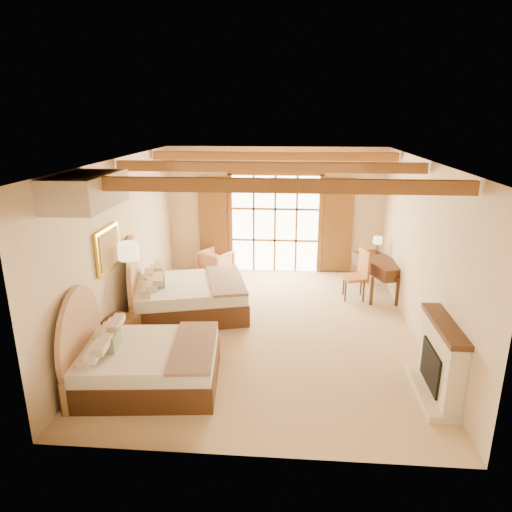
# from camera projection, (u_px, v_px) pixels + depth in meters

# --- Properties ---
(floor) EXTENTS (7.00, 7.00, 0.00)m
(floor) POSITION_uv_depth(u_px,v_px,m) (267.00, 328.00, 8.84)
(floor) COLOR #D1B38D
(floor) RESTS_ON ground
(wall_back) EXTENTS (5.50, 0.00, 5.50)m
(wall_back) POSITION_uv_depth(u_px,v_px,m) (275.00, 210.00, 11.70)
(wall_back) COLOR beige
(wall_back) RESTS_ON ground
(wall_left) EXTENTS (0.00, 7.00, 7.00)m
(wall_left) POSITION_uv_depth(u_px,v_px,m) (122.00, 245.00, 8.57)
(wall_left) COLOR beige
(wall_left) RESTS_ON ground
(wall_right) EXTENTS (0.00, 7.00, 7.00)m
(wall_right) POSITION_uv_depth(u_px,v_px,m) (421.00, 252.00, 8.16)
(wall_right) COLOR beige
(wall_right) RESTS_ON ground
(ceiling) EXTENTS (7.00, 7.00, 0.00)m
(ceiling) POSITION_uv_depth(u_px,v_px,m) (269.00, 160.00, 7.89)
(ceiling) COLOR #B97232
(ceiling) RESTS_ON ground
(ceiling_beams) EXTENTS (5.39, 4.60, 0.18)m
(ceiling_beams) POSITION_uv_depth(u_px,v_px,m) (269.00, 167.00, 7.93)
(ceiling_beams) COLOR #9B6935
(ceiling_beams) RESTS_ON ceiling
(french_doors) EXTENTS (3.95, 0.08, 2.60)m
(french_doors) POSITION_uv_depth(u_px,v_px,m) (275.00, 224.00, 11.74)
(french_doors) COLOR white
(french_doors) RESTS_ON ground
(fireplace) EXTENTS (0.46, 1.40, 1.16)m
(fireplace) POSITION_uv_depth(u_px,v_px,m) (439.00, 363.00, 6.59)
(fireplace) COLOR beige
(fireplace) RESTS_ON ground
(painting) EXTENTS (0.06, 0.95, 0.75)m
(painting) POSITION_uv_depth(u_px,v_px,m) (108.00, 249.00, 7.81)
(painting) COLOR gold
(painting) RESTS_ON wall_left
(canopy_valance) EXTENTS (0.70, 1.40, 0.45)m
(canopy_valance) POSITION_uv_depth(u_px,v_px,m) (86.00, 191.00, 6.24)
(canopy_valance) COLOR beige
(canopy_valance) RESTS_ON ceiling
(bed_near) EXTENTS (2.22, 1.75, 1.37)m
(bed_near) POSITION_uv_depth(u_px,v_px,m) (138.00, 359.00, 6.88)
(bed_near) COLOR #482412
(bed_near) RESTS_ON floor
(bed_far) EXTENTS (2.67, 2.23, 1.49)m
(bed_far) POSITION_uv_depth(u_px,v_px,m) (181.00, 293.00, 9.33)
(bed_far) COLOR #482412
(bed_far) RESTS_ON floor
(nightstand) EXTENTS (0.63, 0.63, 0.60)m
(nightstand) POSITION_uv_depth(u_px,v_px,m) (121.00, 334.00, 7.92)
(nightstand) COLOR #482412
(nightstand) RESTS_ON floor
(floor_lamp) EXTENTS (0.37, 0.37, 1.75)m
(floor_lamp) POSITION_uv_depth(u_px,v_px,m) (129.00, 257.00, 8.25)
(floor_lamp) COLOR #3B291E
(floor_lamp) RESTS_ON floor
(armchair) EXTENTS (0.98, 0.99, 0.67)m
(armchair) POSITION_uv_depth(u_px,v_px,m) (216.00, 263.00, 11.64)
(armchair) COLOR tan
(armchair) RESTS_ON floor
(ottoman) EXTENTS (0.73, 0.73, 0.42)m
(ottoman) POSITION_uv_depth(u_px,v_px,m) (227.00, 280.00, 10.80)
(ottoman) COLOR tan
(ottoman) RESTS_ON floor
(desk) EXTENTS (1.14, 1.65, 0.82)m
(desk) POSITION_uv_depth(u_px,v_px,m) (379.00, 275.00, 10.42)
(desk) COLOR #482412
(desk) RESTS_ON floor
(desk_chair) EXTENTS (0.63, 0.62, 1.12)m
(desk_chair) POSITION_uv_depth(u_px,v_px,m) (355.00, 284.00, 10.16)
(desk_chair) COLOR #A96435
(desk_chair) RESTS_ON floor
(desk_lamp) EXTENTS (0.20, 0.20, 0.40)m
(desk_lamp) POSITION_uv_depth(u_px,v_px,m) (378.00, 241.00, 10.69)
(desk_lamp) COLOR #3B291E
(desk_lamp) RESTS_ON desk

